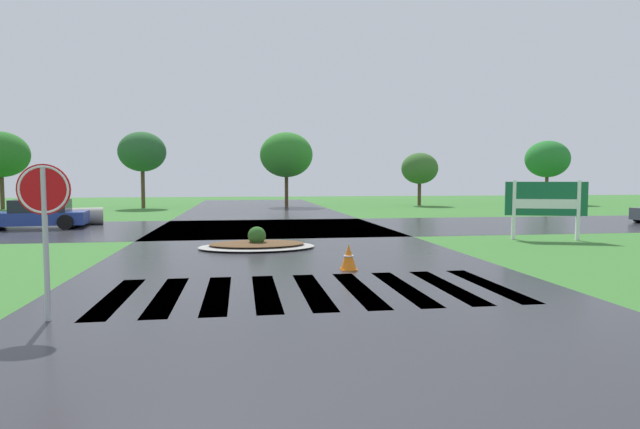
{
  "coord_description": "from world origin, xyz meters",
  "views": [
    {
      "loc": [
        -1.34,
        -4.02,
        2.14
      ],
      "look_at": [
        1.12,
        12.0,
        1.03
      ],
      "focal_mm": 28.82,
      "sensor_mm": 36.0,
      "label": 1
    }
  ],
  "objects_px": {
    "stop_sign": "(44,205)",
    "car_white_sedan": "(34,215)",
    "estate_billboard": "(546,201)",
    "traffic_cone": "(349,258)",
    "median_island": "(257,244)",
    "drainage_pipe_stack": "(85,216)"
  },
  "relations": [
    {
      "from": "estate_billboard",
      "to": "traffic_cone",
      "type": "height_order",
      "value": "estate_billboard"
    },
    {
      "from": "drainage_pipe_stack",
      "to": "traffic_cone",
      "type": "bearing_deg",
      "value": -54.51
    },
    {
      "from": "car_white_sedan",
      "to": "drainage_pipe_stack",
      "type": "height_order",
      "value": "car_white_sedan"
    },
    {
      "from": "stop_sign",
      "to": "car_white_sedan",
      "type": "distance_m",
      "value": 16.9
    },
    {
      "from": "median_island",
      "to": "traffic_cone",
      "type": "bearing_deg",
      "value": -64.01
    },
    {
      "from": "traffic_cone",
      "to": "car_white_sedan",
      "type": "bearing_deg",
      "value": 133.24
    },
    {
      "from": "stop_sign",
      "to": "car_white_sedan",
      "type": "xyz_separation_m",
      "value": [
        -6.02,
        15.75,
        -1.16
      ]
    },
    {
      "from": "estate_billboard",
      "to": "traffic_cone",
      "type": "xyz_separation_m",
      "value": [
        -8.12,
        -4.86,
        -1.07
      ]
    },
    {
      "from": "car_white_sedan",
      "to": "traffic_cone",
      "type": "height_order",
      "value": "car_white_sedan"
    },
    {
      "from": "estate_billboard",
      "to": "drainage_pipe_stack",
      "type": "xyz_separation_m",
      "value": [
        -17.94,
        8.91,
        -0.96
      ]
    },
    {
      "from": "stop_sign",
      "to": "traffic_cone",
      "type": "height_order",
      "value": "stop_sign"
    },
    {
      "from": "stop_sign",
      "to": "drainage_pipe_stack",
      "type": "distance_m",
      "value": 17.97
    },
    {
      "from": "stop_sign",
      "to": "estate_billboard",
      "type": "height_order",
      "value": "stop_sign"
    },
    {
      "from": "stop_sign",
      "to": "traffic_cone",
      "type": "distance_m",
      "value": 6.66
    },
    {
      "from": "estate_billboard",
      "to": "car_white_sedan",
      "type": "xyz_separation_m",
      "value": [
        -19.54,
        7.29,
        -0.77
      ]
    },
    {
      "from": "estate_billboard",
      "to": "median_island",
      "type": "distance_m",
      "value": 10.25
    },
    {
      "from": "stop_sign",
      "to": "drainage_pipe_stack",
      "type": "height_order",
      "value": "stop_sign"
    },
    {
      "from": "traffic_cone",
      "to": "estate_billboard",
      "type": "bearing_deg",
      "value": 30.9
    },
    {
      "from": "median_island",
      "to": "traffic_cone",
      "type": "xyz_separation_m",
      "value": [
        2.03,
        -4.16,
        0.17
      ]
    },
    {
      "from": "estate_billboard",
      "to": "median_island",
      "type": "xyz_separation_m",
      "value": [
        -10.15,
        -0.7,
        -1.24
      ]
    },
    {
      "from": "stop_sign",
      "to": "car_white_sedan",
      "type": "bearing_deg",
      "value": 109.65
    },
    {
      "from": "stop_sign",
      "to": "traffic_cone",
      "type": "relative_size",
      "value": 3.87
    }
  ]
}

